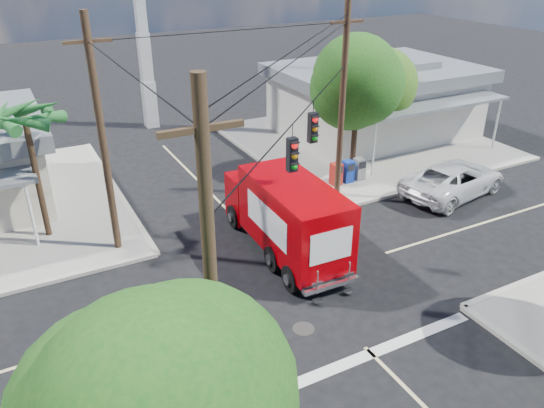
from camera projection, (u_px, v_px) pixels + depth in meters
ground at (298, 280)px, 19.10m from camera, size 120.00×120.00×0.00m
sidewalk_ne at (362, 142)px, 32.25m from camera, size 14.12×14.12×0.14m
road_markings at (320, 302)px, 17.93m from camera, size 32.00×32.00×0.01m
building_ne at (375, 98)px, 32.80m from camera, size 11.80×10.20×4.50m
radio_tower at (143, 38)px, 32.67m from camera, size 0.80×0.80×17.00m
tree_ne_front at (359, 86)px, 25.37m from camera, size 4.21×4.14×6.66m
tree_ne_back at (373, 83)px, 28.46m from camera, size 3.77×3.66×5.82m
palm_nw_front at (25, 119)px, 19.67m from camera, size 3.01×3.08×5.59m
utility_poles at (236, 152)px, 17.64m from camera, size 12.00×10.68×9.00m
vending_boxes at (348, 171)px, 26.43m from camera, size 1.90×0.50×1.10m
delivery_truck at (285, 215)px, 20.23m from camera, size 2.53×7.30×3.13m
parked_car at (454, 179)px, 25.30m from camera, size 6.13×3.66×1.60m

